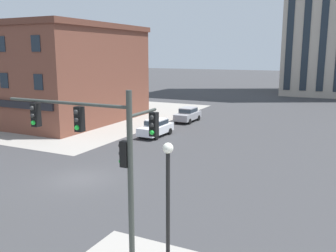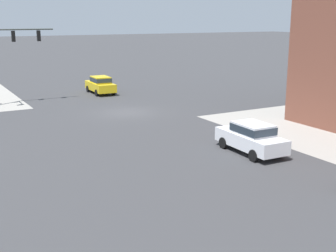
{
  "view_description": "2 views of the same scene",
  "coord_description": "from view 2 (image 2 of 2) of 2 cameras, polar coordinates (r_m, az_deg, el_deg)",
  "views": [
    {
      "loc": [
        15.16,
        -17.98,
        8.02
      ],
      "look_at": [
        4.25,
        4.14,
        3.14
      ],
      "focal_mm": 39.49,
      "sensor_mm": 36.0,
      "label": 1
    },
    {
      "loc": [
        13.87,
        31.49,
        7.19
      ],
      "look_at": [
        3.59,
        13.15,
        2.1
      ],
      "focal_mm": 47.78,
      "sensor_mm": 36.0,
      "label": 2
    }
  ],
  "objects": [
    {
      "name": "ground_plane",
      "position": [
        35.15,
        -5.37,
        1.75
      ],
      "size": [
        320.0,
        320.0,
        0.0
      ],
      "primitive_type": "plane",
      "color": "#38383A"
    },
    {
      "name": "traffic_signal_main",
      "position": [
        39.65,
        -20.48,
        8.81
      ],
      "size": [
        5.59,
        2.09,
        6.84
      ],
      "color": "#383D38",
      "rests_on": "ground"
    },
    {
      "name": "car_main_northbound_near",
      "position": [
        24.69,
        10.6,
        -1.34
      ],
      "size": [
        1.99,
        4.45,
        1.68
      ],
      "color": "silver",
      "rests_on": "ground"
    },
    {
      "name": "car_main_northbound_far",
      "position": [
        44.17,
        -8.6,
        5.29
      ],
      "size": [
        2.01,
        4.46,
        1.68
      ],
      "color": "gold",
      "rests_on": "ground"
    }
  ]
}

